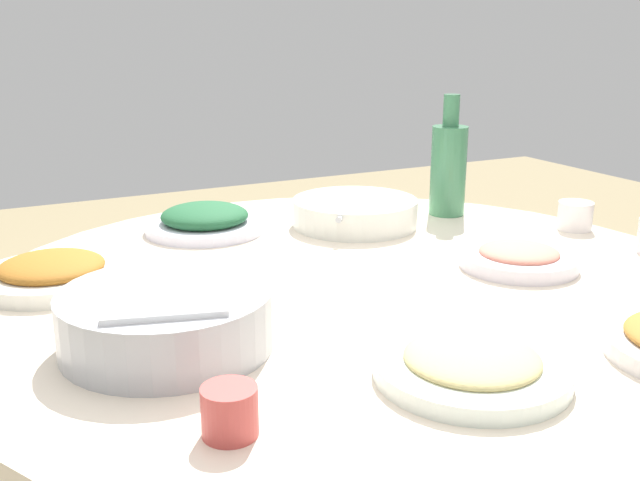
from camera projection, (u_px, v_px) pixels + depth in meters
name	position (u px, v px, depth m)	size (l,w,h in m)	color
round_dining_table	(358.00, 334.00, 1.25)	(1.29, 1.29, 0.73)	#99999E
rice_bowl	(167.00, 318.00, 0.98)	(0.28, 0.28, 0.09)	#B2B5BA
soup_bowl	(355.00, 213.00, 1.57)	(0.27, 0.27, 0.06)	white
dish_shrimp	(519.00, 258.00, 1.31)	(0.21, 0.21, 0.04)	silver
dish_noodles	(472.00, 365.00, 0.90)	(0.24, 0.24, 0.04)	white
dish_greens	(205.00, 221.00, 1.53)	(0.25, 0.25, 0.06)	silver
dish_stirfry	(52.00, 273.00, 1.22)	(0.24, 0.24, 0.05)	white
green_bottle	(448.00, 167.00, 1.64)	(0.08, 0.08, 0.27)	#3E7D54
tea_cup_near	(230.00, 411.00, 0.77)	(0.06, 0.06, 0.05)	#C24641
tea_cup_side	(575.00, 216.00, 1.54)	(0.07, 0.07, 0.06)	white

